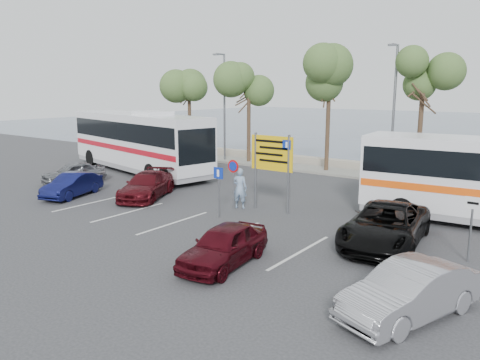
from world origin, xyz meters
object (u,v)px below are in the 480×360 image
Objects in this scene: direction_sign at (272,159)px; street_lamp_right at (394,106)px; pedestrian_near at (240,188)px; car_maroon at (147,185)px; suv_black at (385,225)px; car_silver_b at (410,291)px; car_silver_a at (74,173)px; street_lamp_left at (224,102)px; pedestrian_far at (371,194)px; car_red at (224,245)px; car_blue at (72,185)px; coach_bus_left at (138,143)px.

street_lamp_right is at bearing 79.06° from direction_sign.
direction_sign reaches higher than pedestrian_near.
direction_sign reaches higher than car_maroon.
suv_black is 5.55m from car_silver_b.
car_silver_a is 0.82× the size of car_maroon.
street_lamp_left reaches higher than pedestrian_far.
car_red is (13.50, -17.02, -3.94)m from street_lamp_left.
street_lamp_left is 26.10m from car_silver_b.
pedestrian_near is (8.56, 3.29, 0.36)m from car_blue.
car_maroon is at bearing 172.82° from suv_black.
car_silver_a is at bearing -91.83° from coach_bus_left.
pedestrian_near reaches higher than pedestrian_far.
car_red is at bearing -88.32° from street_lamp_right.
coach_bus_left is 18.36m from car_red.
car_maroon is 15.81m from car_silver_b.
car_silver_a is at bearing -141.30° from street_lamp_right.
street_lamp_right reaches higher than suv_black.
car_blue is 0.82× the size of car_maroon.
coach_bus_left is 7.08× the size of pedestrian_near.
car_silver_b is at bearing -71.54° from suv_black.
pedestrian_far is at bearing 6.20° from car_blue.
pedestrian_far is (5.29, 3.01, -0.14)m from pedestrian_near.
car_red reaches higher than car_maroon.
street_lamp_left reaches higher than car_red.
pedestrian_near is (11.56, 1.17, 0.34)m from car_silver_a.
car_silver_b is (5.90, 0.00, 0.02)m from car_red.
suv_black is (3.50, 5.00, 0.09)m from car_red.
car_red is 2.33× the size of pedestrian_far.
car_silver_b is 2.48× the size of pedestrian_far.
car_maroon is (-6.60, -1.70, -1.77)m from direction_sign.
coach_bus_left is 5.17m from car_silver_a.
pedestrian_near is at bearing 91.61° from pedestrian_far.
coach_bus_left reaches higher than car_silver_a.
coach_bus_left is at bearing 93.46° from car_blue.
coach_bus_left is (-14.84, -7.02, -2.65)m from street_lamp_right.
pedestrian_far reaches higher than car_blue.
car_silver_a is (-0.16, -5.00, -1.32)m from coach_bus_left.
direction_sign is 0.97× the size of car_silver_a.
car_maroon is 2.73× the size of pedestrian_far.
direction_sign is 4.85m from pedestrian_far.
car_red is 7.33m from pedestrian_near.
street_lamp_left is 1.76× the size of car_maroon.
car_maroon is (3.41, 2.13, 0.04)m from car_blue.
direction_sign is 13.24m from car_silver_a.
pedestrian_far is (-4.55, 9.18, 0.15)m from car_silver_b.
car_silver_a is at bearing 154.55° from car_maroon.
street_lamp_right is at bearing -14.75° from pedestrian_far.
car_blue is at bearing -173.48° from car_maroon.
direction_sign reaches higher than pedestrian_far.
car_maroon is (-8.59, -12.02, -3.94)m from street_lamp_right.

